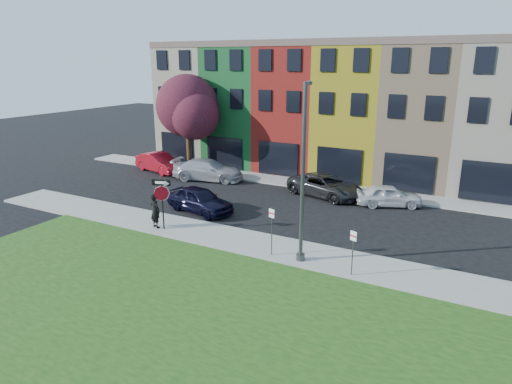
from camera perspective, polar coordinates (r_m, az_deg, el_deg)
The scene contains 15 objects.
ground at distance 20.91m, azimuth -4.37°, elevation -9.44°, with size 120.00×120.00×0.00m, color black.
sidewalk_near at distance 22.41m, azimuth 4.17°, elevation -7.44°, with size 40.00×3.00×0.12m, color gray.
sidewalk_far at distance 34.72m, azimuth 4.89°, elevation 1.18°, with size 40.00×2.40×0.12m, color gray.
rowhouse_block at distance 39.32m, azimuth 9.45°, elevation 10.10°, with size 30.00×10.12×10.00m.
stop_sign at distance 24.94m, azimuth -11.70°, elevation -0.22°, with size 1.01×0.37×2.80m.
man at distance 25.58m, azimuth -12.49°, elevation -2.29°, with size 0.80×0.63×1.93m, color black.
sedan_near at distance 28.15m, azimuth -7.05°, elevation -0.96°, with size 4.87×2.75×1.56m, color black.
parked_car_red at distance 38.90m, azimuth -11.98°, elevation 3.64°, with size 5.09×2.85×1.59m, color maroon.
parked_car_silver at distance 35.62m, azimuth -6.02°, elevation 2.76°, with size 5.88×3.49×1.60m, color #A7A6AB.
parked_car_dark at distance 31.50m, azimuth 8.69°, elevation 0.78°, with size 5.88×3.88×1.50m, color black.
parked_car_white at distance 30.30m, azimuth 16.27°, elevation -0.43°, with size 4.40×3.20×1.39m, color silver.
street_lamp at distance 20.30m, azimuth 5.92°, elevation 2.28°, with size 1.05×2.50×8.05m.
parking_sign_a at distance 21.31m, azimuth 1.98°, elevation -4.17°, with size 0.32×0.12×2.43m.
parking_sign_b at distance 19.84m, azimuth 12.02°, elevation -6.69°, with size 0.30×0.15×2.10m.
tree_purple at distance 38.48m, azimuth -8.40°, elevation 10.39°, with size 6.16×5.39×7.82m.
Camera 1 is at (10.36, -15.76, 9.04)m, focal length 32.00 mm.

